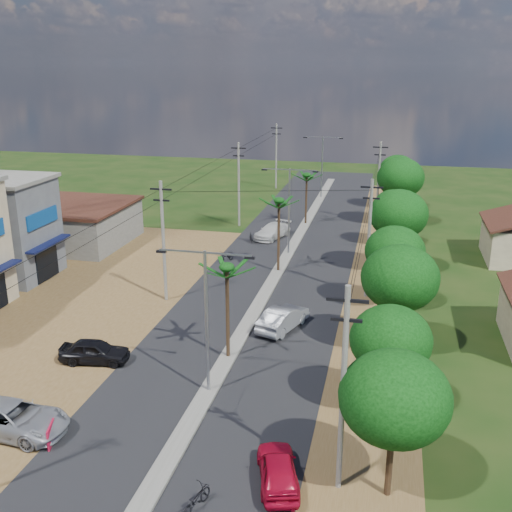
{
  "coord_description": "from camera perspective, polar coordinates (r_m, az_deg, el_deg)",
  "views": [
    {
      "loc": [
        8.77,
        -27.05,
        16.86
      ],
      "look_at": [
        -0.76,
        14.84,
        3.0
      ],
      "focal_mm": 42.0,
      "sensor_mm": 36.0,
      "label": 1
    }
  ],
  "objects": [
    {
      "name": "car_silver_mid",
      "position": [
        39.83,
        2.59,
        -5.97
      ],
      "size": [
        3.06,
        4.94,
        1.54
      ],
      "primitive_type": "imported",
      "rotation": [
        0.0,
        0.0,
        2.81
      ],
      "color": "#92949A",
      "rests_on": "ground"
    },
    {
      "name": "car_parked_dark",
      "position": [
        36.87,
        -15.11,
        -8.79
      ],
      "size": [
        4.28,
        2.21,
        1.39
      ],
      "primitive_type": "imported",
      "rotation": [
        0.0,
        0.0,
        1.71
      ],
      "color": "black",
      "rests_on": "ground"
    },
    {
      "name": "utility_pole_w_d",
      "position": [
        84.43,
        1.94,
        9.63
      ],
      "size": [
        1.6,
        0.24,
        9.0
      ],
      "color": "#605E56",
      "rests_on": "ground"
    },
    {
      "name": "tree_east_c",
      "position": [
        36.12,
        13.56,
        -2.04
      ],
      "size": [
        4.6,
        4.6,
        6.83
      ],
      "color": "black",
      "rests_on": "ground"
    },
    {
      "name": "tree_east_h",
      "position": [
        74.07,
        13.33,
        7.91
      ],
      "size": [
        4.4,
        4.4,
        6.52
      ],
      "color": "black",
      "rests_on": "ground"
    },
    {
      "name": "utility_pole_e_b",
      "position": [
        44.74,
        10.71,
        1.87
      ],
      "size": [
        1.6,
        0.24,
        9.0
      ],
      "color": "#605E56",
      "rests_on": "ground"
    },
    {
      "name": "tree_east_f",
      "position": [
        58.51,
        12.95,
        4.61
      ],
      "size": [
        3.8,
        3.8,
        5.52
      ],
      "color": "black",
      "rests_on": "ground"
    },
    {
      "name": "car_red_near",
      "position": [
        26.55,
        2.1,
        -19.69
      ],
      "size": [
        2.65,
        4.27,
        1.36
      ],
      "primitive_type": "imported",
      "rotation": [
        0.0,
        0.0,
        3.43
      ],
      "color": "maroon",
      "rests_on": "ground"
    },
    {
      "name": "low_shed",
      "position": [
        60.95,
        -16.91,
        2.95
      ],
      "size": [
        10.4,
        10.4,
        3.95
      ],
      "color": "#605E56",
      "rests_on": "ground"
    },
    {
      "name": "tree_east_g",
      "position": [
        66.09,
        13.61,
        7.26
      ],
      "size": [
        5.0,
        5.0,
        7.38
      ],
      "color": "black",
      "rests_on": "ground"
    },
    {
      "name": "tree_east_b",
      "position": [
        29.91,
        12.71,
        -7.82
      ],
      "size": [
        4.0,
        4.0,
        5.83
      ],
      "color": "black",
      "rests_on": "ground"
    },
    {
      "name": "median",
      "position": [
        48.87,
        1.69,
        -2.2
      ],
      "size": [
        1.0,
        90.0,
        0.18
      ],
      "primitive_type": "cube",
      "color": "#605E56",
      "rests_on": "ground"
    },
    {
      "name": "tree_east_d",
      "position": [
        42.92,
        13.09,
        0.44
      ],
      "size": [
        4.2,
        4.2,
        6.13
      ],
      "color": "black",
      "rests_on": "ground"
    },
    {
      "name": "streetlight_far",
      "position": [
        78.48,
        6.32,
        8.92
      ],
      "size": [
        5.1,
        0.18,
        8.0
      ],
      "color": "gray",
      "rests_on": "ground"
    },
    {
      "name": "road",
      "position": [
        46.14,
        0.96,
        -3.53
      ],
      "size": [
        12.0,
        110.0,
        0.04
      ],
      "primitive_type": "cube",
      "color": "black",
      "rests_on": "ground"
    },
    {
      "name": "utility_pole_e_a",
      "position": [
        24.32,
        8.3,
        -12.18
      ],
      "size": [
        1.6,
        0.24,
        9.0
      ],
      "color": "#605E56",
      "rests_on": "ground"
    },
    {
      "name": "tree_east_a",
      "position": [
        24.43,
        13.07,
        -13.06
      ],
      "size": [
        4.4,
        4.4,
        6.37
      ],
      "color": "black",
      "rests_on": "ground"
    },
    {
      "name": "palm_median_near",
      "position": [
        34.2,
        -2.79,
        -1.48
      ],
      "size": [
        2.0,
        2.0,
        6.15
      ],
      "color": "black",
      "rests_on": "ground"
    },
    {
      "name": "streetlight_near",
      "position": [
        30.9,
        -4.76,
        -5.19
      ],
      "size": [
        5.1,
        0.18,
        8.0
      ],
      "color": "gray",
      "rests_on": "ground"
    },
    {
      "name": "tree_east_e",
      "position": [
        50.45,
        13.43,
        3.89
      ],
      "size": [
        4.8,
        4.8,
        7.14
      ],
      "color": "black",
      "rests_on": "ground"
    },
    {
      "name": "dirt_lot_west",
      "position": [
        45.58,
        -19.83,
        -4.93
      ],
      "size": [
        18.0,
        46.0,
        0.04
      ],
      "primitive_type": "cube",
      "color": "brown",
      "rests_on": "ground"
    },
    {
      "name": "utility_pole_w_c",
      "position": [
        64.21,
        -1.65,
        7.01
      ],
      "size": [
        1.6,
        0.24,
        9.0
      ],
      "color": "#605E56",
      "rests_on": "ground"
    },
    {
      "name": "moto_rider_west_a",
      "position": [
        53.18,
        -2.83,
        -0.05
      ],
      "size": [
        1.43,
        2.05,
        1.02
      ],
      "primitive_type": "imported",
      "rotation": [
        0.0,
        0.0,
        -0.43
      ],
      "color": "black",
      "rests_on": "ground"
    },
    {
      "name": "streetlight_mid",
      "position": [
        54.15,
        3.18,
        4.97
      ],
      "size": [
        5.1,
        0.18,
        8.0
      ],
      "color": "gray",
      "rests_on": "ground"
    },
    {
      "name": "utility_pole_e_c",
      "position": [
        66.18,
        11.58,
        6.98
      ],
      "size": [
        1.6,
        0.24,
        9.0
      ],
      "color": "#605E56",
      "rests_on": "ground"
    },
    {
      "name": "palm_median_far",
      "position": [
        64.71,
        4.86,
        7.49
      ],
      "size": [
        2.0,
        2.0,
        5.85
      ],
      "color": "black",
      "rests_on": "ground"
    },
    {
      "name": "dirt_shoulder_east",
      "position": [
        45.3,
        11.57,
        -4.33
      ],
      "size": [
        5.0,
        90.0,
        0.03
      ],
      "primitive_type": "cube",
      "color": "brown",
      "rests_on": "ground"
    },
    {
      "name": "moto_rider_west_b",
      "position": [
        58.87,
        -0.48,
        1.72
      ],
      "size": [
        1.02,
        1.65,
        0.96
      ],
      "primitive_type": "imported",
      "rotation": [
        0.0,
        0.0,
        0.39
      ],
      "color": "black",
      "rests_on": "ground"
    },
    {
      "name": "roadside_sign",
      "position": [
        30.34,
        -18.93,
        -15.82
      ],
      "size": [
        0.45,
        1.2,
        1.03
      ],
      "rotation": [
        0.0,
        0.0,
        0.3
      ],
      "color": "#AA0F2E",
      "rests_on": "ground"
    },
    {
      "name": "palm_median_mid",
      "position": [
        49.1,
        2.21,
        4.97
      ],
      "size": [
        2.0,
        2.0,
        6.55
      ],
      "color": "black",
      "rests_on": "ground"
    },
    {
      "name": "utility_pole_w_b",
      "position": [
        43.82,
        -8.82,
        1.63
      ],
      "size": [
        1.6,
        0.24,
        9.0
      ],
      "color": "#605E56",
      "rests_on": "ground"
    },
    {
      "name": "car_parked_silver",
      "position": [
        31.64,
        -22.09,
        -14.19
      ],
      "size": [
        5.6,
        2.89,
        1.51
      ],
      "primitive_type": "imported",
      "rotation": [
        0.0,
        0.0,
        1.5
      ],
      "color": "#92949A",
      "rests_on": "ground"
    },
    {
      "name": "car_white_far",
      "position": [
        60.37,
        1.56,
        2.36
      ],
      "size": [
        3.52,
        5.31,
        1.43
      ],
      "primitive_type": "imported",
      "rotation": [
        0.0,
        0.0,
        -0.34
      ],
      "color": "#B8B7B3",
      "rests_on": "ground"
    },
    {
      "name": "moto_rider_east",
      "position": [
        25.54,
        -5.76,
        -22.12
      ],
      "size": [
        1.18,
        1.93,
        0.96
      ],
      "primitive_type": "imported",
      "rotation": [
        0.0,
        0.0,
        2.82
      ],
      "color": "black",
      "rests_on": "ground"
    },
    {
      "name": "ground",
      "position": [
        33.06,
        -4.54,
        -12.85
      ],
      "size": [
        160.0,
        160.0,
        0.0
      ],
      "primitive_type": "plane",
      "color": "black",
      "rests_on": "ground"
    }
  ]
}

